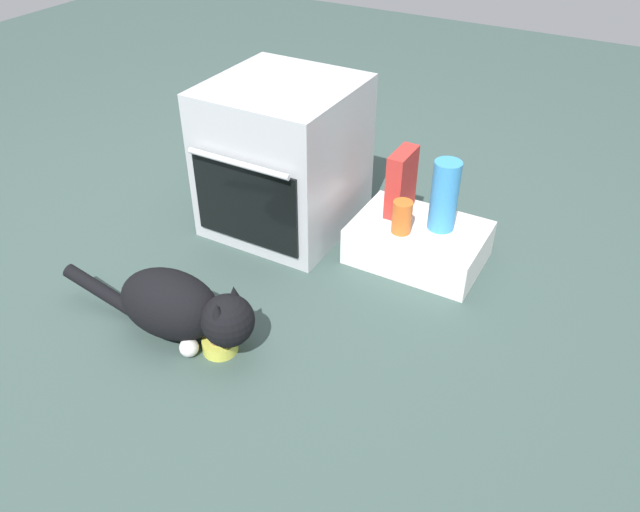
{
  "coord_description": "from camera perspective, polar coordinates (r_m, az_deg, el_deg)",
  "views": [
    {
      "loc": [
        1.35,
        -1.7,
        1.59
      ],
      "look_at": [
        0.43,
        -0.08,
        0.25
      ],
      "focal_mm": 35.37,
      "sensor_mm": 36.0,
      "label": 1
    }
  ],
  "objects": [
    {
      "name": "cereal_box",
      "position": [
        2.67,
        7.36,
        6.64
      ],
      "size": [
        0.07,
        0.18,
        0.28
      ],
      "primitive_type": "cube",
      "color": "#B72D28",
      "rests_on": "pantry_cabinet"
    },
    {
      "name": "cat",
      "position": [
        2.29,
        -12.52,
        -4.54
      ],
      "size": [
        0.84,
        0.27,
        0.27
      ],
      "rotation": [
        0.0,
        0.0,
        0.05
      ],
      "color": "black",
      "rests_on": "ground"
    },
    {
      "name": "water_bottle",
      "position": [
        2.58,
        11.18,
        5.36
      ],
      "size": [
        0.11,
        0.11,
        0.3
      ],
      "primitive_type": "cylinder",
      "color": "#388CD1",
      "rests_on": "pantry_cabinet"
    },
    {
      "name": "pantry_cabinet",
      "position": [
        2.69,
        8.87,
        1.22
      ],
      "size": [
        0.54,
        0.38,
        0.16
      ],
      "primitive_type": "cube",
      "color": "white",
      "rests_on": "ground"
    },
    {
      "name": "food_bowl",
      "position": [
        2.28,
        -9.04,
        -7.84
      ],
      "size": [
        0.13,
        0.13,
        0.08
      ],
      "color": "#D1D14C",
      "rests_on": "ground"
    },
    {
      "name": "oven",
      "position": [
        2.79,
        -3.3,
        8.89
      ],
      "size": [
        0.59,
        0.65,
        0.66
      ],
      "color": "#B7BABF",
      "rests_on": "ground"
    },
    {
      "name": "sauce_jar",
      "position": [
        2.56,
        7.43,
        3.51
      ],
      "size": [
        0.08,
        0.08,
        0.14
      ],
      "primitive_type": "cylinder",
      "color": "#D16023",
      "rests_on": "pantry_cabinet"
    },
    {
      "name": "ground",
      "position": [
        2.69,
        -7.27,
        -0.81
      ],
      "size": [
        8.0,
        8.0,
        0.0
      ],
      "primitive_type": "plane",
      "color": "#384C47"
    }
  ]
}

